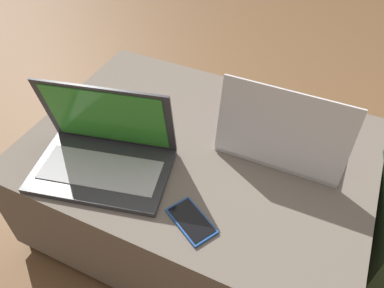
{
  "coord_description": "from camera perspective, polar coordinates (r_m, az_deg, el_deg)",
  "views": [
    {
      "loc": [
        0.32,
        -0.74,
        1.2
      ],
      "look_at": [
        0.01,
        -0.08,
        0.48
      ],
      "focal_mm": 35.0,
      "sensor_mm": 36.0,
      "label": 1
    }
  ],
  "objects": [
    {
      "name": "ground_plane",
      "position": [
        1.44,
        0.82,
        -11.5
      ],
      "size": [
        14.0,
        14.0,
        0.0
      ],
      "primitive_type": "plane",
      "color": "brown"
    },
    {
      "name": "ottoman",
      "position": [
        1.28,
        0.91,
        -6.48
      ],
      "size": [
        1.03,
        0.74,
        0.4
      ],
      "color": "#3D3832",
      "rests_on": "ground_plane"
    },
    {
      "name": "laptop_near",
      "position": [
        1.07,
        -13.3,
        -1.19
      ],
      "size": [
        0.42,
        0.32,
        0.25
      ],
      "rotation": [
        0.0,
        0.0,
        0.23
      ],
      "color": "#333338",
      "rests_on": "ottoman"
    },
    {
      "name": "laptop_far",
      "position": [
        1.12,
        13.71,
        1.04
      ],
      "size": [
        0.36,
        0.24,
        0.24
      ],
      "rotation": [
        0.0,
        0.0,
        3.15
      ],
      "color": "silver",
      "rests_on": "ottoman"
    },
    {
      "name": "cell_phone",
      "position": [
        0.96,
        -0.09,
        -11.65
      ],
      "size": [
        0.15,
        0.13,
        0.01
      ],
      "rotation": [
        0.0,
        0.0,
        1.05
      ],
      "color": "#1E4C9E",
      "rests_on": "ottoman"
    }
  ]
}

